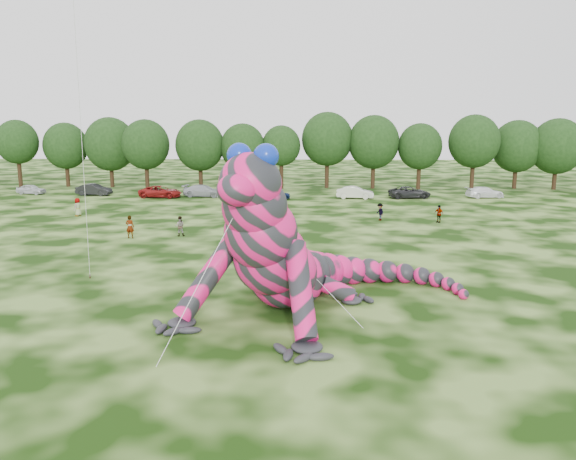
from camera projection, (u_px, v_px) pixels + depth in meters
The scene contains 28 objects.
ground at pixel (179, 360), 21.74m from camera, with size 240.00×240.00×0.00m, color #16330A.
inflatable_gecko at pixel (294, 224), 27.72m from camera, with size 13.87×16.47×8.23m, color #EA156D, non-canonical shape.
tree_3 at pixel (18, 154), 78.21m from camera, with size 5.81×5.23×9.44m, color black, non-canonical shape.
tree_4 at pixel (66, 155), 79.63m from camera, with size 6.22×5.60×9.06m, color black, non-canonical shape.
tree_5 at pixel (110, 152), 79.04m from camera, with size 7.16×6.44×9.80m, color black, non-canonical shape.
tree_6 at pixel (146, 154), 77.14m from camera, with size 6.52×5.86×9.49m, color black, non-canonical shape.
tree_7 at pixel (200, 154), 76.97m from camera, with size 6.68×6.01×9.48m, color black, non-canonical shape.
tree_8 at pixel (243, 156), 76.97m from camera, with size 6.14×5.53×8.94m, color black, non-canonical shape.
tree_9 at pixel (281, 157), 77.15m from camera, with size 5.27×4.74×8.68m, color black, non-canonical shape.
tree_10 at pixel (327, 150), 77.95m from camera, with size 7.09×6.38×10.50m, color black, non-canonical shape.
tree_11 at pixel (374, 152), 77.37m from camera, with size 7.01×6.31×10.07m, color black, non-canonical shape.
tree_12 at pixel (419, 156), 76.79m from camera, with size 5.99×5.39×8.97m, color black, non-canonical shape.
tree_13 at pixel (474, 152), 75.80m from camera, with size 6.83×6.15×10.13m, color black, non-canonical shape.
tree_14 at pixel (517, 155), 77.20m from camera, with size 6.82×6.14×9.40m, color black, non-canonical shape.
tree_15 at pixel (557, 154), 76.05m from camera, with size 7.17×6.45×9.63m, color black, non-canonical shape.
car_0 at pixel (31, 189), 71.81m from camera, with size 1.49×3.70×1.26m, color silver.
car_1 at pixel (94, 190), 70.57m from camera, with size 1.54×4.42×1.46m, color black.
car_2 at pixel (160, 192), 68.57m from camera, with size 2.37×5.15×1.43m, color maroon.
car_3 at pixel (204, 191), 69.24m from camera, with size 2.06×5.07×1.47m, color #A3A6AC.
car_4 at pixel (275, 194), 67.02m from camera, with size 1.51×3.75×1.28m, color #0F1D47.
car_5 at pixel (355, 193), 67.59m from camera, with size 1.56×4.46×1.47m, color silver.
car_6 at pixel (410, 192), 68.01m from camera, with size 2.33×5.05×1.40m, color #262628.
car_7 at pixel (485, 192), 68.31m from camera, with size 1.88×4.62×1.34m, color white.
spectator_4 at pixel (78, 207), 55.02m from camera, with size 0.86×0.56×1.77m, color gray.
spectator_0 at pixel (130, 227), 44.40m from camera, with size 0.67×0.44×1.83m, color gray.
spectator_2 at pixel (380, 212), 52.50m from camera, with size 1.05×0.60×1.63m, color gray.
spectator_1 at pixel (180, 226), 45.32m from camera, with size 0.79×0.61×1.62m, color gray.
spectator_3 at pixel (439, 214), 51.42m from camera, with size 0.95×0.39×1.62m, color gray.
Camera 1 is at (5.01, -20.22, 9.05)m, focal length 35.00 mm.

